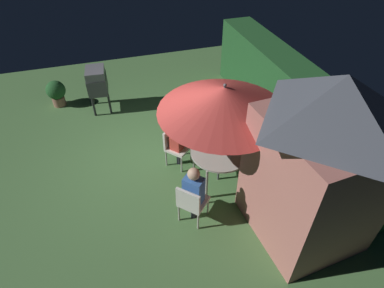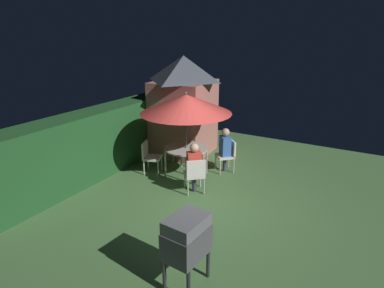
{
  "view_description": "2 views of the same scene",
  "coord_description": "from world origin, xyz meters",
  "px_view_note": "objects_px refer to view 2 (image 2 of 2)",
  "views": [
    {
      "loc": [
        5.46,
        -0.61,
        4.93
      ],
      "look_at": [
        0.77,
        0.85,
        0.81
      ],
      "focal_mm": 29.47,
      "sensor_mm": 36.0,
      "label": 1
    },
    {
      "loc": [
        -5.97,
        -2.95,
        3.78
      ],
      "look_at": [
        0.84,
        0.97,
        1.05
      ],
      "focal_mm": 30.58,
      "sensor_mm": 36.0,
      "label": 2
    }
  ],
  "objects_px": {
    "chair_far_side": "(228,153)",
    "person_in_red": "(194,162)",
    "person_in_blue": "(225,145)",
    "chair_near_shed": "(195,173)",
    "chair_toward_house": "(150,155)",
    "bbq_grill": "(187,238)",
    "chair_toward_hedge": "(178,143)",
    "garden_shed": "(184,105)",
    "patio_umbrella": "(186,104)",
    "patio_table": "(186,150)"
  },
  "relations": [
    {
      "from": "person_in_red",
      "to": "person_in_blue",
      "type": "xyz_separation_m",
      "value": [
        1.52,
        -0.13,
        0.0
      ]
    },
    {
      "from": "patio_table",
      "to": "chair_toward_house",
      "type": "distance_m",
      "value": 1.06
    },
    {
      "from": "chair_near_shed",
      "to": "patio_umbrella",
      "type": "bearing_deg",
      "value": 42.1
    },
    {
      "from": "chair_toward_house",
      "to": "chair_far_side",
      "type": "bearing_deg",
      "value": -56.64
    },
    {
      "from": "bbq_grill",
      "to": "chair_toward_hedge",
      "type": "distance_m",
      "value": 5.34
    },
    {
      "from": "chair_far_side",
      "to": "garden_shed",
      "type": "bearing_deg",
      "value": 69.76
    },
    {
      "from": "bbq_grill",
      "to": "chair_far_side",
      "type": "bearing_deg",
      "value": 16.14
    },
    {
      "from": "garden_shed",
      "to": "chair_near_shed",
      "type": "xyz_separation_m",
      "value": [
        -2.32,
        -1.72,
        -1.05
      ]
    },
    {
      "from": "chair_toward_hedge",
      "to": "patio_table",
      "type": "bearing_deg",
      "value": -136.56
    },
    {
      "from": "bbq_grill",
      "to": "chair_toward_hedge",
      "type": "xyz_separation_m",
      "value": [
        4.43,
        2.96,
        -0.33
      ]
    },
    {
      "from": "chair_toward_house",
      "to": "person_in_blue",
      "type": "bearing_deg",
      "value": -57.09
    },
    {
      "from": "garden_shed",
      "to": "bbq_grill",
      "type": "bearing_deg",
      "value": -148.38
    },
    {
      "from": "garden_shed",
      "to": "bbq_grill",
      "type": "distance_m",
      "value": 6.0
    },
    {
      "from": "patio_umbrella",
      "to": "person_in_red",
      "type": "relative_size",
      "value": 1.9
    },
    {
      "from": "person_in_blue",
      "to": "chair_toward_hedge",
      "type": "bearing_deg",
      "value": 86.46
    },
    {
      "from": "chair_toward_hedge",
      "to": "chair_toward_house",
      "type": "distance_m",
      "value": 1.25
    },
    {
      "from": "person_in_blue",
      "to": "chair_toward_house",
      "type": "bearing_deg",
      "value": 122.91
    },
    {
      "from": "bbq_grill",
      "to": "garden_shed",
      "type": "bearing_deg",
      "value": 31.62
    },
    {
      "from": "patio_umbrella",
      "to": "person_in_blue",
      "type": "relative_size",
      "value": 1.9
    },
    {
      "from": "patio_umbrella",
      "to": "person_in_red",
      "type": "xyz_separation_m",
      "value": [
        -0.74,
        -0.67,
        -1.22
      ]
    },
    {
      "from": "garden_shed",
      "to": "person_in_blue",
      "type": "distance_m",
      "value": 2.09
    },
    {
      "from": "chair_far_side",
      "to": "person_in_red",
      "type": "height_order",
      "value": "person_in_red"
    },
    {
      "from": "patio_table",
      "to": "bbq_grill",
      "type": "height_order",
      "value": "bbq_grill"
    },
    {
      "from": "chair_toward_hedge",
      "to": "chair_toward_house",
      "type": "xyz_separation_m",
      "value": [
        -1.25,
        0.14,
        0.0
      ]
    },
    {
      "from": "chair_far_side",
      "to": "chair_toward_house",
      "type": "relative_size",
      "value": 1.0
    },
    {
      "from": "chair_toward_house",
      "to": "person_in_red",
      "type": "relative_size",
      "value": 0.71
    },
    {
      "from": "patio_umbrella",
      "to": "person_in_red",
      "type": "distance_m",
      "value": 1.57
    },
    {
      "from": "chair_near_shed",
      "to": "chair_toward_house",
      "type": "height_order",
      "value": "same"
    },
    {
      "from": "garden_shed",
      "to": "chair_toward_hedge",
      "type": "distance_m",
      "value": 1.24
    },
    {
      "from": "patio_table",
      "to": "patio_umbrella",
      "type": "height_order",
      "value": "patio_umbrella"
    },
    {
      "from": "chair_toward_hedge",
      "to": "bbq_grill",
      "type": "bearing_deg",
      "value": -146.21
    },
    {
      "from": "bbq_grill",
      "to": "chair_toward_hedge",
      "type": "bearing_deg",
      "value": 33.79
    },
    {
      "from": "chair_far_side",
      "to": "person_in_red",
      "type": "bearing_deg",
      "value": 173.06
    },
    {
      "from": "chair_far_side",
      "to": "chair_near_shed",
      "type": "bearing_deg",
      "value": 175.31
    },
    {
      "from": "bbq_grill",
      "to": "person_in_red",
      "type": "bearing_deg",
      "value": 27.49
    },
    {
      "from": "bbq_grill",
      "to": "chair_near_shed",
      "type": "bearing_deg",
      "value": 27.09
    },
    {
      "from": "person_in_red",
      "to": "person_in_blue",
      "type": "height_order",
      "value": "same"
    },
    {
      "from": "chair_near_shed",
      "to": "chair_toward_hedge",
      "type": "distance_m",
      "value": 2.29
    },
    {
      "from": "garden_shed",
      "to": "patio_umbrella",
      "type": "bearing_deg",
      "value": -146.89
    },
    {
      "from": "chair_toward_hedge",
      "to": "chair_near_shed",
      "type": "bearing_deg",
      "value": -137.19
    },
    {
      "from": "garden_shed",
      "to": "chair_toward_house",
      "type": "distance_m",
      "value": 2.16
    },
    {
      "from": "patio_table",
      "to": "chair_far_side",
      "type": "distance_m",
      "value": 1.22
    },
    {
      "from": "chair_toward_house",
      "to": "patio_umbrella",
      "type": "bearing_deg",
      "value": -69.5
    },
    {
      "from": "chair_near_shed",
      "to": "person_in_blue",
      "type": "relative_size",
      "value": 0.71
    },
    {
      "from": "person_in_blue",
      "to": "garden_shed",
      "type": "bearing_deg",
      "value": 67.47
    },
    {
      "from": "patio_umbrella",
      "to": "chair_far_side",
      "type": "height_order",
      "value": "patio_umbrella"
    },
    {
      "from": "patio_table",
      "to": "chair_toward_hedge",
      "type": "bearing_deg",
      "value": 43.44
    },
    {
      "from": "person_in_red",
      "to": "patio_table",
      "type": "bearing_deg",
      "value": 42.1
    },
    {
      "from": "chair_toward_hedge",
      "to": "person_in_red",
      "type": "xyz_separation_m",
      "value": [
        -1.62,
        -1.5,
        0.26
      ]
    },
    {
      "from": "chair_toward_hedge",
      "to": "person_in_blue",
      "type": "distance_m",
      "value": 1.66
    }
  ]
}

